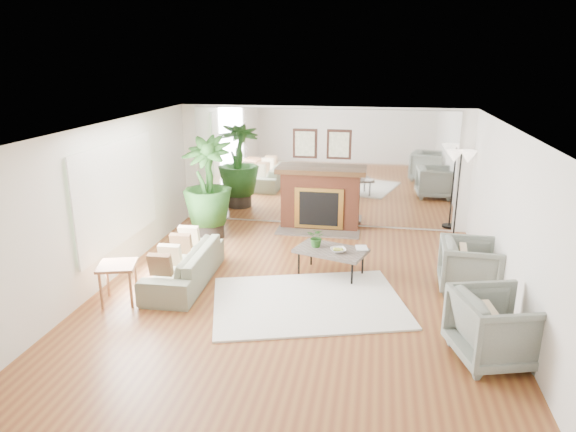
% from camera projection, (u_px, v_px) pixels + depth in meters
% --- Properties ---
extents(ground, '(7.00, 7.00, 0.00)m').
position_uv_depth(ground, '(294.00, 295.00, 7.75)').
color(ground, brown).
rests_on(ground, ground).
extents(wall_left, '(0.02, 7.00, 2.50)m').
position_uv_depth(wall_left, '(103.00, 206.00, 7.88)').
color(wall_left, silver).
rests_on(wall_left, ground).
extents(wall_right, '(0.02, 7.00, 2.50)m').
position_uv_depth(wall_right, '(514.00, 228.00, 6.89)').
color(wall_right, silver).
rests_on(wall_right, ground).
extents(wall_back, '(6.00, 0.02, 2.50)m').
position_uv_depth(wall_back, '(322.00, 168.00, 10.67)').
color(wall_back, silver).
rests_on(wall_back, ground).
extents(mirror_panel, '(5.40, 0.04, 2.40)m').
position_uv_depth(mirror_panel, '(322.00, 168.00, 10.65)').
color(mirror_panel, silver).
rests_on(mirror_panel, wall_back).
extents(window_panel, '(0.04, 2.40, 1.50)m').
position_uv_depth(window_panel, '(117.00, 194.00, 8.22)').
color(window_panel, '#B2E09E').
rests_on(window_panel, wall_left).
extents(fireplace, '(1.85, 0.83, 2.05)m').
position_uv_depth(fireplace, '(320.00, 198.00, 10.63)').
color(fireplace, brown).
rests_on(fireplace, ground).
extents(area_rug, '(3.18, 2.65, 0.03)m').
position_uv_depth(area_rug, '(308.00, 302.00, 7.51)').
color(area_rug, silver).
rests_on(area_rug, ground).
extents(coffee_table, '(1.27, 0.98, 0.45)m').
position_uv_depth(coffee_table, '(331.00, 251.00, 8.37)').
color(coffee_table, '#594E46').
rests_on(coffee_table, ground).
extents(sofa, '(0.84, 2.01, 0.58)m').
position_uv_depth(sofa, '(184.00, 265.00, 8.12)').
color(sofa, '#6F715A').
rests_on(sofa, ground).
extents(armchair_back, '(0.92, 0.89, 0.80)m').
position_uv_depth(armchair_back, '(470.00, 266.00, 7.81)').
color(armchair_back, gray).
rests_on(armchair_back, ground).
extents(armchair_front, '(1.15, 1.13, 0.85)m').
position_uv_depth(armchair_front, '(496.00, 328.00, 5.98)').
color(armchair_front, gray).
rests_on(armchair_front, ground).
extents(side_table, '(0.64, 0.64, 0.59)m').
position_uv_depth(side_table, '(117.00, 270.00, 7.41)').
color(side_table, '#95603B').
rests_on(side_table, ground).
extents(potted_ficus, '(1.08, 1.08, 2.01)m').
position_uv_depth(potted_ficus, '(207.00, 185.00, 9.96)').
color(potted_ficus, black).
rests_on(potted_ficus, ground).
extents(floor_lamp, '(0.57, 0.32, 1.76)m').
position_uv_depth(floor_lamp, '(461.00, 164.00, 9.78)').
color(floor_lamp, black).
rests_on(floor_lamp, ground).
extents(tabletop_plant, '(0.36, 0.33, 0.33)m').
position_uv_depth(tabletop_plant, '(317.00, 237.00, 8.42)').
color(tabletop_plant, '#295A21').
rests_on(tabletop_plant, coffee_table).
extents(fruit_bowl, '(0.31, 0.31, 0.06)m').
position_uv_depth(fruit_bowl, '(338.00, 250.00, 8.23)').
color(fruit_bowl, '#95603B').
rests_on(fruit_bowl, coffee_table).
extents(book, '(0.23, 0.29, 0.02)m').
position_uv_depth(book, '(356.00, 248.00, 8.38)').
color(book, '#95603B').
rests_on(book, coffee_table).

